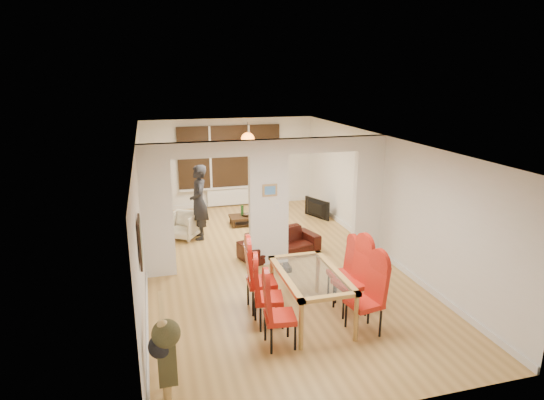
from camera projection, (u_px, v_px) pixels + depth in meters
name	position (u px, v px, depth m)	size (l,w,h in m)	color
floor	(269.00, 263.00, 9.53)	(5.00, 9.00, 0.01)	#B78A49
room_walls	(269.00, 203.00, 9.19)	(5.00, 9.00, 2.60)	silver
divider_wall	(269.00, 203.00, 9.19)	(5.00, 0.18, 2.60)	white
bay_window_blinds	(230.00, 156.00, 13.26)	(3.00, 0.08, 1.80)	black
radiator	(231.00, 196.00, 13.54)	(1.40, 0.08, 0.50)	white
pendant_light	(248.00, 139.00, 12.10)	(0.36, 0.36, 0.36)	orange
stair_newel	(164.00, 338.00, 5.84)	(0.40, 1.20, 1.10)	tan
wall_poster	(140.00, 242.00, 6.25)	(0.04, 0.52, 0.67)	gray
pillar_photo	(270.00, 190.00, 9.01)	(0.30, 0.03, 0.25)	#4C8CD8
dining_table	(310.00, 295.00, 7.29)	(0.95, 1.69, 0.79)	#B18441
dining_chair_la	(280.00, 312.00, 6.51)	(0.43, 0.43, 1.08)	red
dining_chair_lb	(269.00, 293.00, 7.06)	(0.43, 0.43, 1.08)	red
dining_chair_lc	(262.00, 277.00, 7.52)	(0.47, 0.47, 1.17)	red
dining_chair_ra	(364.00, 297.00, 6.84)	(0.46, 0.46, 1.16)	red
dining_chair_rb	(351.00, 279.00, 7.43)	(0.47, 0.47, 1.19)	red
dining_chair_rc	(341.00, 271.00, 7.93)	(0.41, 0.41, 1.02)	red
sofa	(280.00, 243.00, 9.93)	(1.79, 0.70, 0.52)	black
armchair	(183.00, 225.00, 10.92)	(0.67, 0.68, 0.62)	beige
person	(199.00, 202.00, 10.74)	(0.43, 0.65, 1.79)	black
television	(315.00, 209.00, 12.43)	(0.12, 0.91, 0.53)	black
coffee_table	(250.00, 220.00, 11.95)	(1.07, 0.53, 0.25)	#332011
bottle	(242.00, 210.00, 11.87)	(0.07, 0.07, 0.29)	#143F19
bowl	(247.00, 215.00, 11.86)	(0.23, 0.23, 0.06)	#332011
shoes	(284.00, 268.00, 9.13)	(0.26, 0.28, 0.11)	black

